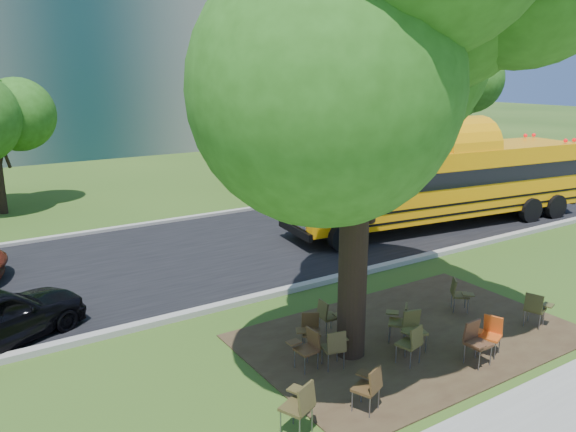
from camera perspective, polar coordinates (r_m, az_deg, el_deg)
ground at (r=12.27m, az=7.29°, el=-12.30°), size 160.00×160.00×0.00m
dirt_patch at (r=12.55m, az=12.37°, el=-11.81°), size 7.00×4.50×0.03m
asphalt_road at (r=17.77m, az=-7.30°, el=-3.57°), size 80.00×8.00×0.04m
kerb_near at (r=14.44m, az=-0.39°, el=-7.59°), size 80.00×0.25×0.14m
kerb_far at (r=21.39m, az=-12.04°, el=-0.51°), size 80.00×0.25×0.14m
bg_tree_3 at (r=26.97m, az=1.56°, el=13.54°), size 5.60×5.60×7.84m
bg_tree_4 at (r=31.48m, az=15.04°, el=11.95°), size 5.00×5.00×6.85m
main_tree at (r=10.27m, az=7.34°, el=18.23°), size 7.20×7.20×9.81m
school_bus at (r=21.29m, az=16.26°, el=3.49°), size 11.79×3.86×2.83m
chair_0 at (r=9.12m, az=1.26°, el=-18.40°), size 0.62×0.71×0.91m
chair_1 at (r=10.88m, az=4.83°, el=-12.93°), size 0.62×0.48×0.82m
chair_2 at (r=9.73m, az=8.27°, el=-16.56°), size 0.57×0.65×0.83m
chair_3 at (r=11.78m, az=12.59°, el=-10.93°), size 0.64×0.50×0.83m
chair_4 at (r=11.24m, az=12.44°, el=-12.25°), size 0.56×0.59×0.83m
chair_5 at (r=11.54m, az=18.52°, el=-11.78°), size 0.57×0.52×0.88m
chair_6 at (r=12.05m, az=19.82°, el=-10.99°), size 0.63×0.55×0.80m
chair_7 at (r=13.57m, az=23.88°, el=-8.42°), size 0.62×0.56×0.82m
chair_8 at (r=10.88m, az=2.00°, el=-12.96°), size 0.50×0.52×0.80m
chair_9 at (r=11.56m, az=2.21°, el=-11.29°), size 0.65×0.51×0.78m
chair_10 at (r=12.17m, az=4.06°, el=-9.89°), size 0.46×0.54×0.79m
chair_11 at (r=12.09m, az=11.38°, el=-10.18°), size 0.57×0.71×0.83m
chair_12 at (r=13.81m, az=16.94°, el=-7.40°), size 0.55×0.69×0.81m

